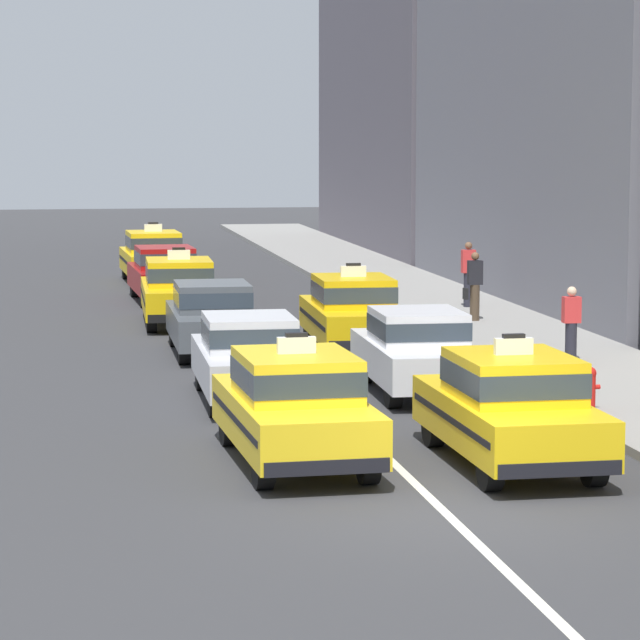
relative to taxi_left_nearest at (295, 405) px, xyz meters
The scene contains 16 objects.
ground_plane 3.64m from the taxi_left_nearest, 65.94° to the right, with size 160.00×160.00×0.00m, color #353538.
lane_stripe_left_right 16.86m from the taxi_left_nearest, 85.09° to the left, with size 0.14×80.00×0.01m, color silver.
sidewalk_curb 13.74m from the taxi_left_nearest, 59.12° to the left, with size 4.00×90.00×0.15m, color gray.
taxi_left_nearest is the anchor object (origin of this frame).
sedan_left_second 5.40m from the taxi_left_nearest, 90.01° to the left, with size 1.83×4.33×1.58m.
sedan_left_third 11.57m from the taxi_left_nearest, 90.12° to the left, with size 1.81×4.32×1.58m.
taxi_left_fourth 17.00m from the taxi_left_nearest, 91.03° to the left, with size 1.96×4.61×1.96m.
sedan_left_fifth 22.43m from the taxi_left_nearest, 90.69° to the left, with size 1.93×4.37×1.58m.
taxi_left_sixth 28.03m from the taxi_left_nearest, 90.47° to the left, with size 1.96×4.62×1.96m.
taxi_right_nearest 3.14m from the taxi_left_nearest, 11.92° to the right, with size 1.87×4.58×1.96m.
sedan_right_second 6.54m from the taxi_left_nearest, 60.94° to the left, with size 1.85×4.34×1.58m.
taxi_right_third 12.07m from the taxi_left_nearest, 75.08° to the left, with size 1.94×4.61×1.96m.
pedestrian_near_crosswalk 16.88m from the taxi_left_nearest, 65.79° to the left, with size 0.47×0.24×1.71m.
pedestrian_mid_block 10.94m from the taxi_left_nearest, 49.87° to the left, with size 0.36×0.24×1.54m.
pedestrian_by_storefront 19.92m from the taxi_left_nearest, 67.60° to the left, with size 0.47×0.24×1.75m.
fire_hydrant 6.23m from the taxi_left_nearest, 27.49° to the left, with size 0.36×0.22×0.73m.
Camera 1 is at (-4.93, -19.18, 4.87)m, focal length 88.46 mm.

